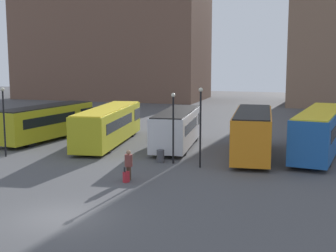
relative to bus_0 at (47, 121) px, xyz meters
The scene contains 12 objects.
ground_plane 20.66m from the bus_0, 57.19° to the right, with size 160.00×160.00×0.00m, color #4C4C4F.
bus_0 is the anchor object (origin of this frame).
bus_1 5.83m from the bus_0, ahead, with size 4.20×12.20×2.98m.
bus_2 11.61m from the bus_0, ahead, with size 3.48×9.67×2.90m.
bus_3 17.83m from the bus_0, ahead, with size 3.45×9.98×3.28m.
bus_4 22.35m from the bus_0, ahead, with size 4.09×12.35×3.27m.
traveler 15.71m from the bus_0, 41.61° to the right, with size 0.60×0.60×1.77m.
suitcase 16.13m from the bus_0, 42.86° to the right, with size 0.34×0.40×0.90m.
lamp_post_0 7.19m from the bus_0, 82.86° to the right, with size 0.28×0.28×4.95m.
lamp_post_1 16.24m from the bus_0, 22.35° to the right, with size 0.28×0.28×5.15m.
lamp_post_2 14.17m from the bus_0, 23.24° to the right, with size 0.28×0.28×4.73m.
trash_bin 13.27m from the bus_0, 24.38° to the right, with size 0.52×0.52×0.85m.
Camera 1 is at (10.55, -17.59, 7.03)m, focal length 50.00 mm.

